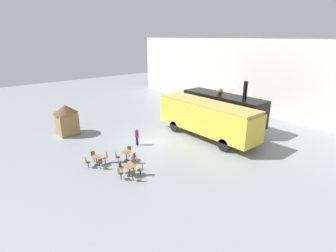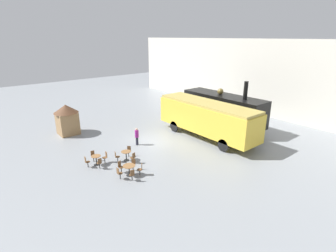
{
  "view_description": "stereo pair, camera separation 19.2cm",
  "coord_description": "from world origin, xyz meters",
  "px_view_note": "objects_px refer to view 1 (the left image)",
  "views": [
    {
      "loc": [
        18.2,
        -13.32,
        9.29
      ],
      "look_at": [
        1.12,
        1.0,
        1.6
      ],
      "focal_mm": 28.0,
      "sensor_mm": 36.0,
      "label": 1
    },
    {
      "loc": [
        18.33,
        -13.17,
        9.29
      ],
      "look_at": [
        1.12,
        1.0,
        1.6
      ],
      "focal_mm": 28.0,
      "sensor_mm": 36.0,
      "label": 2
    }
  ],
  "objects_px": {
    "visitor_person": "(137,136)",
    "ticket_kiosk": "(66,118)",
    "passenger_coach_vintage": "(207,117)",
    "cafe_table_near": "(130,168)",
    "cafe_table_mid": "(126,154)",
    "cafe_table_far": "(96,159)",
    "steam_locomotive": "(222,108)",
    "cafe_chair_0": "(121,166)"
  },
  "relations": [
    {
      "from": "passenger_coach_vintage",
      "to": "cafe_table_far",
      "type": "distance_m",
      "value": 10.85
    },
    {
      "from": "cafe_table_near",
      "to": "ticket_kiosk",
      "type": "bearing_deg",
      "value": -178.35
    },
    {
      "from": "cafe_table_mid",
      "to": "cafe_table_near",
      "type": "bearing_deg",
      "value": -26.01
    },
    {
      "from": "steam_locomotive",
      "to": "visitor_person",
      "type": "xyz_separation_m",
      "value": [
        -1.48,
        -9.95,
        -1.18
      ]
    },
    {
      "from": "cafe_table_near",
      "to": "cafe_chair_0",
      "type": "bearing_deg",
      "value": -161.08
    },
    {
      "from": "passenger_coach_vintage",
      "to": "cafe_table_mid",
      "type": "xyz_separation_m",
      "value": [
        -0.57,
        -8.52,
        -1.49
      ]
    },
    {
      "from": "steam_locomotive",
      "to": "cafe_table_mid",
      "type": "height_order",
      "value": "steam_locomotive"
    },
    {
      "from": "passenger_coach_vintage",
      "to": "ticket_kiosk",
      "type": "height_order",
      "value": "passenger_coach_vintage"
    },
    {
      "from": "cafe_table_mid",
      "to": "ticket_kiosk",
      "type": "bearing_deg",
      "value": -171.14
    },
    {
      "from": "visitor_person",
      "to": "cafe_table_near",
      "type": "bearing_deg",
      "value": -38.83
    },
    {
      "from": "cafe_table_near",
      "to": "cafe_chair_0",
      "type": "relative_size",
      "value": 1.0
    },
    {
      "from": "cafe_table_mid",
      "to": "cafe_table_far",
      "type": "bearing_deg",
      "value": -109.95
    },
    {
      "from": "cafe_table_mid",
      "to": "cafe_chair_0",
      "type": "distance_m",
      "value": 1.93
    },
    {
      "from": "visitor_person",
      "to": "cafe_table_far",
      "type": "bearing_deg",
      "value": -73.79
    },
    {
      "from": "steam_locomotive",
      "to": "ticket_kiosk",
      "type": "relative_size",
      "value": 3.14
    },
    {
      "from": "passenger_coach_vintage",
      "to": "steam_locomotive",
      "type": "bearing_deg",
      "value": 107.19
    },
    {
      "from": "cafe_table_far",
      "to": "cafe_chair_0",
      "type": "height_order",
      "value": "cafe_chair_0"
    },
    {
      "from": "visitor_person",
      "to": "ticket_kiosk",
      "type": "xyz_separation_m",
      "value": [
        -6.72,
        -3.74,
        0.81
      ]
    },
    {
      "from": "cafe_chair_0",
      "to": "visitor_person",
      "type": "xyz_separation_m",
      "value": [
        -3.5,
        3.69,
        0.35
      ]
    },
    {
      "from": "steam_locomotive",
      "to": "ticket_kiosk",
      "type": "height_order",
      "value": "steam_locomotive"
    },
    {
      "from": "steam_locomotive",
      "to": "cafe_chair_0",
      "type": "height_order",
      "value": "steam_locomotive"
    },
    {
      "from": "visitor_person",
      "to": "passenger_coach_vintage",
      "type": "bearing_deg",
      "value": 66.62
    },
    {
      "from": "cafe_chair_0",
      "to": "ticket_kiosk",
      "type": "distance_m",
      "value": 10.29
    },
    {
      "from": "cafe_table_mid",
      "to": "visitor_person",
      "type": "xyz_separation_m",
      "value": [
        -2.09,
        2.37,
        0.28
      ]
    },
    {
      "from": "cafe_table_mid",
      "to": "ticket_kiosk",
      "type": "distance_m",
      "value": 8.99
    },
    {
      "from": "cafe_table_mid",
      "to": "cafe_chair_0",
      "type": "height_order",
      "value": "cafe_chair_0"
    },
    {
      "from": "cafe_table_mid",
      "to": "passenger_coach_vintage",
      "type": "bearing_deg",
      "value": 86.19
    },
    {
      "from": "visitor_person",
      "to": "ticket_kiosk",
      "type": "distance_m",
      "value": 7.74
    },
    {
      "from": "steam_locomotive",
      "to": "cafe_table_mid",
      "type": "distance_m",
      "value": 12.42
    },
    {
      "from": "steam_locomotive",
      "to": "cafe_table_far",
      "type": "xyz_separation_m",
      "value": [
        -0.17,
        -14.46,
        -1.5
      ]
    },
    {
      "from": "ticket_kiosk",
      "to": "cafe_table_far",
      "type": "bearing_deg",
      "value": -5.47
    },
    {
      "from": "cafe_table_near",
      "to": "visitor_person",
      "type": "height_order",
      "value": "visitor_person"
    },
    {
      "from": "cafe_table_mid",
      "to": "cafe_table_far",
      "type": "xyz_separation_m",
      "value": [
        -0.78,
        -2.14,
        -0.03
      ]
    },
    {
      "from": "cafe_table_near",
      "to": "ticket_kiosk",
      "type": "xyz_separation_m",
      "value": [
        -10.98,
        -0.32,
        1.07
      ]
    },
    {
      "from": "cafe_table_near",
      "to": "visitor_person",
      "type": "xyz_separation_m",
      "value": [
        -4.26,
        3.43,
        0.26
      ]
    },
    {
      "from": "cafe_chair_0",
      "to": "ticket_kiosk",
      "type": "bearing_deg",
      "value": 161.38
    },
    {
      "from": "cafe_table_far",
      "to": "visitor_person",
      "type": "distance_m",
      "value": 4.71
    },
    {
      "from": "passenger_coach_vintage",
      "to": "cafe_table_near",
      "type": "height_order",
      "value": "passenger_coach_vintage"
    },
    {
      "from": "steam_locomotive",
      "to": "cafe_table_mid",
      "type": "xyz_separation_m",
      "value": [
        0.61,
        -12.32,
        -1.47
      ]
    },
    {
      "from": "steam_locomotive",
      "to": "cafe_table_far",
      "type": "height_order",
      "value": "steam_locomotive"
    },
    {
      "from": "cafe_chair_0",
      "to": "cafe_table_far",
      "type": "bearing_deg",
      "value": -178.28
    },
    {
      "from": "cafe_table_near",
      "to": "cafe_chair_0",
      "type": "height_order",
      "value": "cafe_chair_0"
    }
  ]
}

